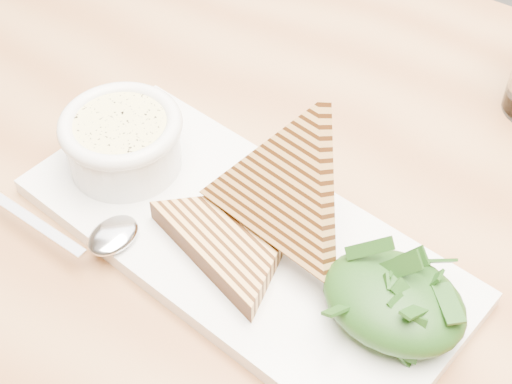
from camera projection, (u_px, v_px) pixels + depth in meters
The scene contains 12 objects.
table_top at pixel (361, 281), 0.68m from camera, with size 1.31×0.87×0.04m, color #AF7B4B.
table_leg_bl at pixel (151, 101), 1.39m from camera, with size 0.06×0.06×0.69m, color #AF7B4B.
platter at pixel (243, 239), 0.67m from camera, with size 0.40×0.18×0.02m, color white.
soup_bowl at pixel (124, 147), 0.71m from camera, with size 0.10×0.10×0.04m, color white.
soup at pixel (120, 126), 0.69m from camera, with size 0.09×0.09×0.01m, color #F1E490.
bowl_rim at pixel (120, 125), 0.69m from camera, with size 0.11×0.11×0.01m, color white.
sandwich_flat at pixel (237, 236), 0.65m from camera, with size 0.16×0.16×0.02m, color tan, non-canonical shape.
sandwich_lean at pixel (284, 192), 0.63m from camera, with size 0.16×0.16×0.09m, color tan, non-canonical shape.
salad_base at pixel (394, 301), 0.59m from camera, with size 0.11×0.09×0.04m, color black.
arugula_pile at pixel (395, 297), 0.59m from camera, with size 0.11×0.10×0.05m, color #29591A, non-canonical shape.
spoon_bowl at pixel (113, 235), 0.66m from camera, with size 0.04×0.05×0.01m, color silver.
spoon_handle at pixel (32, 221), 0.67m from camera, with size 0.12×0.01×0.00m, color silver.
Camera 1 is at (0.14, -0.61, 1.26)m, focal length 55.00 mm.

